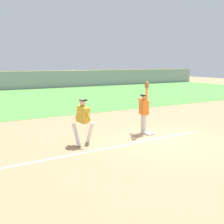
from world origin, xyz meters
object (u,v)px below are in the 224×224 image
object	(u,v)px
baseball	(145,97)
parked_car_white	(37,81)
runner	(83,119)
first_base	(149,133)
fielder	(144,108)
parked_car_tan	(68,80)

from	to	relation	value
baseball	parked_car_white	distance (m)	27.32
runner	parked_car_white	size ratio (longest dim) A/B	0.38
baseball	parked_car_white	size ratio (longest dim) A/B	0.02
first_base	fielder	bearing A→B (deg)	117.93
baseball	parked_car_tan	size ratio (longest dim) A/B	0.02
first_base	fielder	size ratio (longest dim) A/B	0.17
runner	parked_car_white	distance (m)	27.87
fielder	runner	xyz separation A→B (m)	(-2.93, -0.21, -0.12)
first_base	runner	size ratio (longest dim) A/B	0.22
fielder	parked_car_white	distance (m)	27.26
first_base	runner	distance (m)	3.20
baseball	runner	bearing A→B (deg)	-176.71
runner	baseball	size ratio (longest dim) A/B	23.24
fielder	baseball	world-z (taller)	fielder
baseball	parked_car_white	bearing A→B (deg)	85.14
runner	fielder	bearing A→B (deg)	-15.53
fielder	parked_car_tan	world-z (taller)	fielder
parked_car_tan	parked_car_white	bearing A→B (deg)	174.80
parked_car_white	parked_car_tan	xyz separation A→B (m)	(4.37, 0.10, 0.00)
runner	parked_car_white	bearing A→B (deg)	59.53
runner	baseball	distance (m)	2.98
baseball	parked_car_tan	xyz separation A→B (m)	(6.68, 27.30, -0.94)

